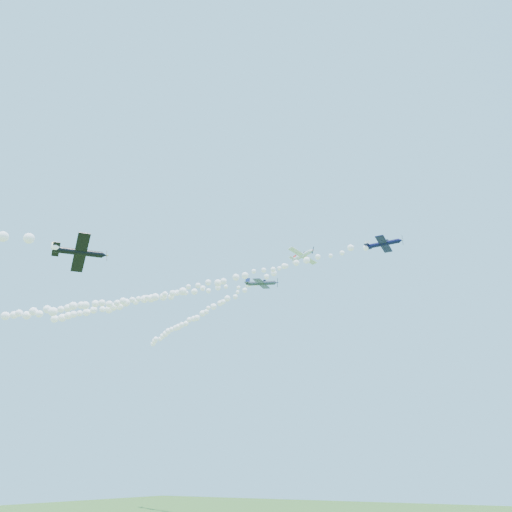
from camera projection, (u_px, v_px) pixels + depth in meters
The scene contains 7 objects.
plane_white at pixel (303, 255), 93.70m from camera, with size 6.88×7.21×2.44m.
smoke_trail_white at pixel (206, 311), 125.24m from camera, with size 75.36×36.18×3.00m, color white, non-canonical shape.
plane_navy at pixel (384, 244), 76.94m from camera, with size 6.97×7.29×2.38m.
smoke_trail_navy at pixel (182, 290), 96.10m from camera, with size 86.11×4.71×2.75m, color white, non-canonical shape.
plane_grey at pixel (262, 283), 92.30m from camera, with size 7.51×7.98×2.85m.
smoke_trail_grey at pixel (117, 302), 101.37m from camera, with size 65.41×17.47×3.34m, color white, non-canonical shape.
plane_black at pixel (80, 252), 54.43m from camera, with size 6.40×6.39×2.61m.
Camera 1 is at (39.72, -65.99, 10.40)m, focal length 30.00 mm.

